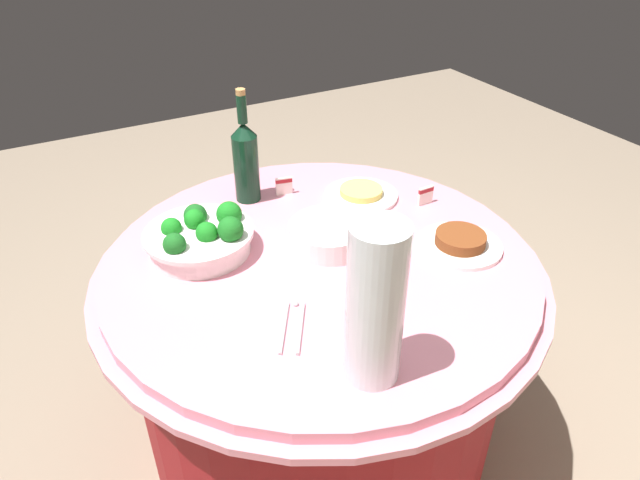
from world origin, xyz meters
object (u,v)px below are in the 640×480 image
(broccoli_bowl, at_px, (201,237))
(wine_bottle, at_px, (246,159))
(food_plate_noodles, at_px, (361,194))
(serving_tongs, at_px, (293,325))
(label_placard_mid, at_px, (284,185))
(plate_stack, at_px, (329,234))
(decorative_fruit_vase, at_px, (375,314))
(food_plate_stir_fry, at_px, (460,242))
(label_placard_front, at_px, (426,195))

(broccoli_bowl, distance_m, wine_bottle, 0.30)
(broccoli_bowl, height_order, food_plate_noodles, broccoli_bowl)
(serving_tongs, bearing_deg, food_plate_noodles, -136.13)
(broccoli_bowl, height_order, label_placard_mid, broccoli_bowl)
(broccoli_bowl, xyz_separation_m, plate_stack, (-0.30, 0.13, -0.01))
(broccoli_bowl, distance_m, decorative_fruit_vase, 0.60)
(decorative_fruit_vase, height_order, serving_tongs, decorative_fruit_vase)
(wine_bottle, bearing_deg, food_plate_noodles, 152.74)
(wine_bottle, xyz_separation_m, food_plate_stir_fry, (-0.38, 0.51, -0.11))
(wine_bottle, bearing_deg, broccoli_bowl, 43.44)
(wine_bottle, relative_size, label_placard_mid, 6.11)
(decorative_fruit_vase, distance_m, food_plate_stir_fry, 0.53)
(food_plate_noodles, bearing_deg, serving_tongs, 43.87)
(wine_bottle, bearing_deg, serving_tongs, 76.62)
(broccoli_bowl, xyz_separation_m, label_placard_mid, (-0.32, -0.17, -0.01))
(food_plate_noodles, distance_m, label_placard_mid, 0.23)
(broccoli_bowl, xyz_separation_m, food_plate_stir_fry, (-0.60, 0.31, -0.03))
(serving_tongs, bearing_deg, wine_bottle, -103.38)
(wine_bottle, xyz_separation_m, serving_tongs, (0.14, 0.57, -0.12))
(food_plate_stir_fry, bearing_deg, serving_tongs, 7.37)
(decorative_fruit_vase, height_order, label_placard_front, decorative_fruit_vase)
(food_plate_stir_fry, bearing_deg, plate_stack, -31.25)
(plate_stack, bearing_deg, label_placard_front, -171.71)
(wine_bottle, bearing_deg, food_plate_stir_fry, 127.08)
(serving_tongs, xyz_separation_m, food_plate_stir_fry, (-0.52, -0.07, 0.01))
(food_plate_noodles, bearing_deg, wine_bottle, -27.26)
(wine_bottle, distance_m, food_plate_noodles, 0.36)
(plate_stack, relative_size, label_placard_mid, 3.82)
(broccoli_bowl, distance_m, label_placard_mid, 0.36)
(broccoli_bowl, height_order, food_plate_stir_fry, broccoli_bowl)
(food_plate_noodles, bearing_deg, plate_stack, 39.96)
(broccoli_bowl, bearing_deg, label_placard_mid, -151.19)
(label_placard_mid, bearing_deg, decorative_fruit_vase, 77.42)
(plate_stack, bearing_deg, broccoli_bowl, -23.15)
(plate_stack, relative_size, food_plate_noodles, 0.95)
(broccoli_bowl, bearing_deg, food_plate_noodles, -174.88)
(plate_stack, distance_m, decorative_fruit_vase, 0.48)
(food_plate_stir_fry, distance_m, food_plate_noodles, 0.36)
(decorative_fruit_vase, bearing_deg, plate_stack, -108.96)
(label_placard_mid, bearing_deg, broccoli_bowl, 28.81)
(wine_bottle, distance_m, decorative_fruit_vase, 0.77)
(food_plate_stir_fry, height_order, label_placard_front, label_placard_front)
(decorative_fruit_vase, bearing_deg, food_plate_noodles, -120.41)
(decorative_fruit_vase, height_order, label_placard_mid, decorative_fruit_vase)
(decorative_fruit_vase, xyz_separation_m, food_plate_noodles, (-0.36, -0.61, -0.14))
(food_plate_stir_fry, bearing_deg, broccoli_bowl, -27.27)
(decorative_fruit_vase, relative_size, food_plate_stir_fry, 1.55)
(plate_stack, xyz_separation_m, label_placard_mid, (-0.02, -0.30, 0.00))
(wine_bottle, height_order, serving_tongs, wine_bottle)
(serving_tongs, xyz_separation_m, food_plate_noodles, (-0.44, -0.42, 0.01))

